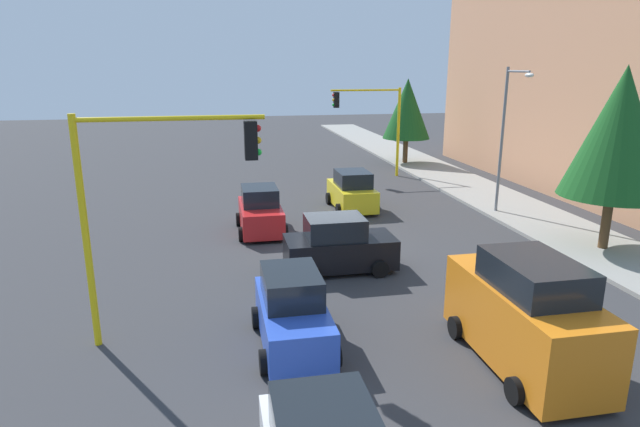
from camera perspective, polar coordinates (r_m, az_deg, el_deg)
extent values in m
plane|color=#353538|center=(21.29, 1.11, -4.02)|extent=(120.00, 120.00, 0.00)
cube|color=gray|center=(29.55, 19.28, 0.79)|extent=(80.00, 4.00, 0.15)
cube|color=tan|center=(36.97, 27.93, 14.79)|extent=(24.02, 9.00, 15.64)
cylinder|color=yellow|center=(35.87, 8.24, 8.44)|extent=(0.18, 0.18, 5.71)
cylinder|color=yellow|center=(34.98, 4.84, 12.81)|extent=(0.12, 4.50, 0.12)
cube|color=black|center=(34.55, 1.73, 11.87)|extent=(0.36, 0.32, 0.96)
sphere|color=red|center=(34.49, 1.44, 12.36)|extent=(0.18, 0.18, 0.18)
sphere|color=yellow|center=(34.51, 1.43, 11.86)|extent=(0.18, 0.18, 0.18)
sphere|color=green|center=(34.53, 1.43, 11.37)|extent=(0.18, 0.18, 0.18)
cylinder|color=yellow|center=(14.59, -23.44, -2.15)|extent=(0.18, 0.18, 5.96)
cylinder|color=yellow|center=(13.72, -15.39, 9.63)|extent=(0.12, 4.50, 0.12)
cube|color=black|center=(13.78, -7.30, 7.64)|extent=(0.36, 0.32, 0.96)
sphere|color=red|center=(13.76, -6.59, 8.91)|extent=(0.18, 0.18, 0.18)
sphere|color=yellow|center=(13.79, -6.55, 7.67)|extent=(0.18, 0.18, 0.18)
sphere|color=green|center=(13.84, -6.51, 6.44)|extent=(0.18, 0.18, 0.18)
cylinder|color=slate|center=(27.43, 18.58, 7.09)|extent=(0.14, 0.14, 7.00)
cylinder|color=slate|center=(26.42, 20.17, 13.87)|extent=(1.80, 0.10, 0.10)
ellipsoid|color=silver|center=(25.65, 21.19, 13.43)|extent=(0.56, 0.28, 0.20)
cylinder|color=brown|center=(23.72, 27.90, -0.73)|extent=(0.36, 0.36, 2.43)
cone|color=#19511E|center=(23.12, 28.97, 7.52)|extent=(3.89, 3.89, 4.87)
cylinder|color=brown|center=(40.51, 8.98, 6.62)|extent=(0.36, 0.36, 2.13)
cone|color=#19511E|center=(40.18, 9.15, 10.85)|extent=(3.41, 3.41, 4.26)
cube|color=orange|center=(14.12, 20.64, -10.66)|extent=(4.80, 1.90, 1.85)
cube|color=black|center=(13.44, 21.69, -6.05)|extent=(2.50, 1.67, 0.76)
cylinder|color=black|center=(15.17, 14.08, -11.56)|extent=(0.60, 0.20, 0.60)
cylinder|color=black|center=(16.09, 20.73, -10.52)|extent=(0.60, 0.20, 0.60)
cylinder|color=black|center=(12.91, 19.85, -17.17)|extent=(0.60, 0.20, 0.60)
cylinder|color=black|center=(13.97, 27.26, -15.39)|extent=(0.60, 0.20, 0.60)
cube|color=yellow|center=(27.48, 3.36, 1.91)|extent=(3.84, 1.78, 1.05)
cube|color=black|center=(27.11, 3.49, 3.68)|extent=(2.00, 1.57, 0.76)
cylinder|color=black|center=(28.49, 0.90, 1.61)|extent=(0.60, 0.20, 0.60)
cylinder|color=black|center=(28.93, 4.59, 1.77)|extent=(0.60, 0.20, 0.60)
cylinder|color=black|center=(26.24, 1.97, 0.40)|extent=(0.60, 0.20, 0.60)
cylinder|color=black|center=(26.72, 5.96, 0.60)|extent=(0.60, 0.20, 0.60)
cube|color=blue|center=(14.21, -2.88, -11.25)|extent=(3.84, 1.62, 1.05)
cube|color=black|center=(14.01, -3.05, -7.59)|extent=(2.00, 1.42, 0.76)
cylinder|color=black|center=(13.50, 1.67, -14.64)|extent=(0.60, 0.20, 0.60)
cylinder|color=black|center=(13.27, -5.94, -15.29)|extent=(0.60, 0.20, 0.60)
cylinder|color=black|center=(15.57, -0.29, -10.35)|extent=(0.60, 0.20, 0.60)
cylinder|color=black|center=(15.37, -6.78, -10.82)|extent=(0.60, 0.20, 0.60)
cube|color=black|center=(19.20, 2.12, -4.02)|extent=(1.80, 3.85, 1.05)
cube|color=black|center=(18.88, 1.57, -1.47)|extent=(1.58, 2.00, 0.76)
cylinder|color=black|center=(20.49, 4.76, -3.96)|extent=(0.20, 0.60, 0.60)
cylinder|color=black|center=(18.77, 6.35, -5.85)|extent=(0.20, 0.60, 0.60)
cylinder|color=black|center=(20.00, -1.87, -4.41)|extent=(0.20, 0.60, 0.60)
cylinder|color=black|center=(18.23, -0.89, -6.40)|extent=(0.20, 0.60, 0.60)
cube|color=red|center=(23.71, -6.28, -0.33)|extent=(3.72, 1.72, 1.05)
cube|color=black|center=(23.66, -6.38, 1.90)|extent=(1.93, 1.51, 0.76)
cylinder|color=black|center=(22.81, -3.70, -1.92)|extent=(0.60, 0.20, 0.60)
cylinder|color=black|center=(22.66, -8.31, -2.17)|extent=(0.60, 0.20, 0.60)
cylinder|color=black|center=(25.00, -4.38, -0.39)|extent=(0.60, 0.20, 0.60)
cylinder|color=black|center=(24.87, -8.59, -0.61)|extent=(0.60, 0.20, 0.60)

